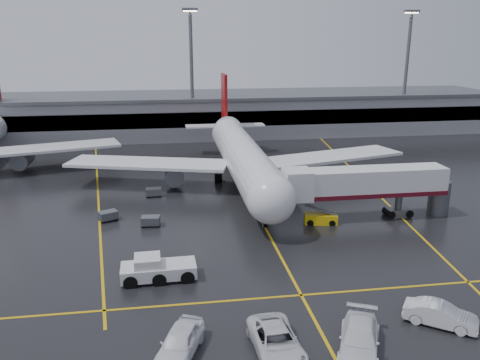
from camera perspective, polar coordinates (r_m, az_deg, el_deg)
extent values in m
plane|color=black|center=(60.19, 1.60, -3.04)|extent=(220.00, 220.00, 0.00)
cube|color=gold|center=(60.19, 1.60, -3.04)|extent=(0.25, 90.00, 0.02)
cube|color=gold|center=(40.60, 7.21, -13.27)|extent=(60.00, 0.25, 0.02)
cube|color=gold|center=(69.53, -16.37, -1.02)|extent=(9.99, 69.35, 0.02)
cube|color=gold|center=(74.35, 14.00, 0.27)|extent=(7.57, 69.64, 0.02)
cube|color=gray|center=(105.57, -3.00, 7.63)|extent=(120.00, 18.00, 8.00)
cube|color=black|center=(96.85, -2.48, 7.14)|extent=(120.00, 0.40, 3.00)
cube|color=#595B60|center=(105.01, -3.04, 9.95)|extent=(122.00, 19.00, 0.60)
cylinder|color=#595B60|center=(98.28, -5.69, 11.91)|extent=(0.70, 0.70, 25.00)
cube|color=#595B60|center=(98.13, -5.90, 19.32)|extent=(3.00, 1.20, 0.50)
cube|color=#FFE5B2|center=(98.12, -5.90, 19.15)|extent=(2.60, 0.90, 0.20)
cylinder|color=#595B60|center=(110.20, 18.90, 11.61)|extent=(0.70, 0.70, 25.00)
cube|color=#595B60|center=(110.07, 19.54, 18.19)|extent=(3.00, 1.20, 0.50)
cube|color=#FFE5B2|center=(110.06, 19.52, 18.04)|extent=(2.60, 0.90, 0.20)
cylinder|color=silver|center=(66.56, 0.42, 2.64)|extent=(5.20, 36.00, 5.20)
sphere|color=silver|center=(49.55, 3.67, -2.26)|extent=(5.20, 5.20, 5.20)
cone|color=silver|center=(86.80, -1.76, 6.28)|extent=(4.94, 8.00, 4.94)
cube|color=maroon|center=(87.07, -1.86, 9.57)|extent=(0.50, 5.50, 8.50)
cube|color=silver|center=(86.77, -1.76, 6.41)|extent=(14.00, 3.00, 0.25)
cube|color=silver|center=(67.98, -10.74, 1.94)|extent=(22.80, 11.83, 0.40)
cube|color=silver|center=(71.75, 10.49, 2.71)|extent=(22.80, 11.83, 0.40)
cylinder|color=#595B60|center=(67.31, -7.73, 0.71)|extent=(2.60, 4.50, 2.60)
cylinder|color=#595B60|center=(70.11, 7.98, 1.33)|extent=(2.60, 4.50, 2.60)
cylinder|color=#595B60|center=(53.39, 2.93, -4.50)|extent=(0.56, 0.56, 2.00)
cylinder|color=#595B60|center=(69.85, -2.56, 0.57)|extent=(0.56, 0.56, 2.00)
cylinder|color=#595B60|center=(70.77, 2.59, 0.78)|extent=(0.56, 0.56, 2.00)
cylinder|color=black|center=(53.59, 2.92, -5.05)|extent=(0.40, 1.10, 1.10)
cylinder|color=black|center=(69.97, -2.56, 0.22)|extent=(1.00, 1.40, 1.40)
cylinder|color=black|center=(70.89, 2.59, 0.43)|extent=(1.00, 1.40, 1.40)
cube|color=silver|center=(81.82, -21.76, 3.49)|extent=(22.80, 11.83, 0.40)
cylinder|color=#595B60|center=(82.05, -24.18, 2.24)|extent=(2.60, 4.50, 2.60)
cube|color=silver|center=(56.73, 14.75, -0.14)|extent=(18.00, 3.20, 3.00)
cube|color=#4E0B17|center=(57.10, 14.65, -1.39)|extent=(18.00, 3.30, 0.50)
cube|color=silver|center=(54.07, 6.73, -0.52)|extent=(3.00, 3.40, 3.30)
cylinder|color=#595B60|center=(59.25, 18.11, -2.67)|extent=(0.80, 0.80, 3.00)
cube|color=#595B60|center=(59.59, 18.02, -3.62)|extent=(2.60, 1.60, 0.90)
cylinder|color=#595B60|center=(61.47, 22.33, -1.93)|extent=(2.40, 2.40, 4.00)
cylinder|color=black|center=(59.11, 17.06, -3.70)|extent=(0.90, 1.80, 0.90)
cylinder|color=black|center=(60.08, 18.96, -3.55)|extent=(0.90, 1.80, 0.90)
cube|color=silver|center=(42.92, -9.52, -10.42)|extent=(6.45, 2.76, 1.09)
cube|color=silver|center=(42.53, -10.82, -9.39)|extent=(2.26, 2.26, 0.91)
cube|color=black|center=(42.53, -10.82, -9.39)|extent=(2.03, 2.03, 0.82)
cylinder|color=black|center=(43.13, -12.70, -10.95)|extent=(1.27, 2.77, 1.18)
cylinder|color=black|center=(43.06, -9.50, -10.80)|extent=(1.27, 2.77, 1.18)
cylinder|color=black|center=(43.13, -6.31, -10.62)|extent=(1.27, 2.77, 1.18)
cube|color=gold|center=(55.16, 9.45, -4.51)|extent=(3.85, 2.19, 1.11)
cube|color=#595B60|center=(54.80, 9.51, -3.47)|extent=(3.60, 1.57, 1.26)
cylinder|color=black|center=(55.12, 8.19, -4.74)|extent=(1.03, 1.82, 0.70)
cylinder|color=black|center=(55.41, 10.69, -4.75)|extent=(1.03, 1.82, 0.70)
imported|color=silver|center=(33.49, 4.34, -18.49)|extent=(3.28, 6.49, 1.76)
imported|color=silver|center=(34.55, 13.84, -17.70)|extent=(4.93, 6.77, 1.82)
imported|color=silver|center=(39.03, 22.48, -14.40)|extent=(5.17, 4.42, 1.68)
imported|color=white|center=(33.57, -7.08, -18.39)|extent=(4.00, 5.84, 1.85)
cube|color=#595B60|center=(54.56, -10.46, -4.69)|extent=(2.11, 1.48, 0.90)
cylinder|color=black|center=(54.38, -11.33, -5.34)|extent=(0.40, 0.20, 0.40)
cylinder|color=black|center=(54.17, -9.65, -5.34)|extent=(0.40, 0.20, 0.40)
cylinder|color=black|center=(55.30, -11.20, -4.96)|extent=(0.40, 0.20, 0.40)
cylinder|color=black|center=(55.10, -9.54, -4.95)|extent=(0.40, 0.20, 0.40)
cube|color=#595B60|center=(57.21, -15.23, -4.00)|extent=(2.36, 2.03, 0.90)
cylinder|color=black|center=(56.70, -15.79, -4.74)|extent=(0.40, 0.20, 0.40)
cylinder|color=black|center=(57.16, -14.27, -4.45)|extent=(0.40, 0.20, 0.40)
cylinder|color=black|center=(57.60, -16.11, -4.43)|extent=(0.40, 0.20, 0.40)
cylinder|color=black|center=(58.05, -14.61, -4.15)|extent=(0.40, 0.20, 0.40)
cube|color=#595B60|center=(64.49, -10.12, -1.35)|extent=(2.06, 1.39, 0.90)
cylinder|color=black|center=(64.15, -10.80, -1.93)|extent=(0.40, 0.20, 0.40)
cylinder|color=black|center=(64.17, -9.37, -1.85)|extent=(0.40, 0.20, 0.40)
cylinder|color=black|center=(65.11, -10.81, -1.65)|extent=(0.40, 0.20, 0.40)
cylinder|color=black|center=(65.12, -9.40, -1.58)|extent=(0.40, 0.20, 0.40)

